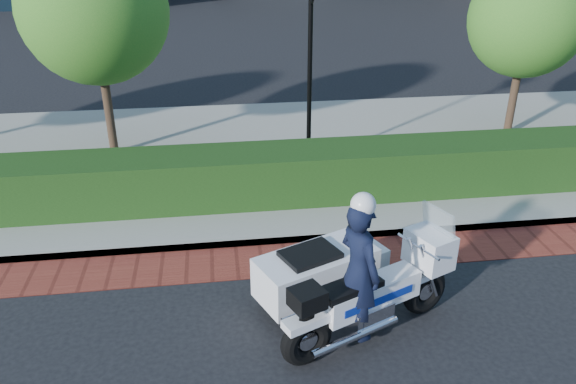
{
  "coord_description": "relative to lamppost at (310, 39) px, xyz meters",
  "views": [
    {
      "loc": [
        -1.05,
        -6.49,
        5.2
      ],
      "look_at": [
        0.11,
        2.06,
        1.0
      ],
      "focal_mm": 35.0,
      "sensor_mm": 36.0,
      "label": 1
    }
  ],
  "objects": [
    {
      "name": "ground",
      "position": [
        -1.0,
        -5.2,
        -2.96
      ],
      "size": [
        120.0,
        120.0,
        0.0
      ],
      "primitive_type": "plane",
      "color": "black",
      "rests_on": "ground"
    },
    {
      "name": "brick_strip",
      "position": [
        -1.0,
        -3.7,
        -2.95
      ],
      "size": [
        60.0,
        1.0,
        0.01
      ],
      "primitive_type": "cube",
      "color": "maroon",
      "rests_on": "ground"
    },
    {
      "name": "sidewalk",
      "position": [
        -1.0,
        0.8,
        -2.88
      ],
      "size": [
        60.0,
        8.0,
        0.15
      ],
      "primitive_type": "cube",
      "color": "gray",
      "rests_on": "ground"
    },
    {
      "name": "hedge_main",
      "position": [
        -1.0,
        -1.6,
        -2.31
      ],
      "size": [
        18.0,
        1.2,
        1.0
      ],
      "primitive_type": "cube",
      "color": "black",
      "rests_on": "sidewalk"
    },
    {
      "name": "lamppost",
      "position": [
        0.0,
        0.0,
        0.0
      ],
      "size": [
        1.02,
        0.7,
        4.21
      ],
      "color": "black",
      "rests_on": "sidewalk"
    },
    {
      "name": "tree_b",
      "position": [
        -4.5,
        1.3,
        0.48
      ],
      "size": [
        3.2,
        3.2,
        4.89
      ],
      "color": "#332319",
      "rests_on": "sidewalk"
    },
    {
      "name": "tree_c",
      "position": [
        5.5,
        1.3,
        0.09
      ],
      "size": [
        2.8,
        2.8,
        4.3
      ],
      "color": "#332319",
      "rests_on": "sidewalk"
    },
    {
      "name": "police_motorcycle",
      "position": [
        -0.4,
        -5.44,
        -2.19
      ],
      "size": [
        2.87,
        2.16,
        2.25
      ],
      "rotation": [
        0.0,
        0.0,
        0.41
      ],
      "color": "black",
      "rests_on": "ground"
    }
  ]
}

